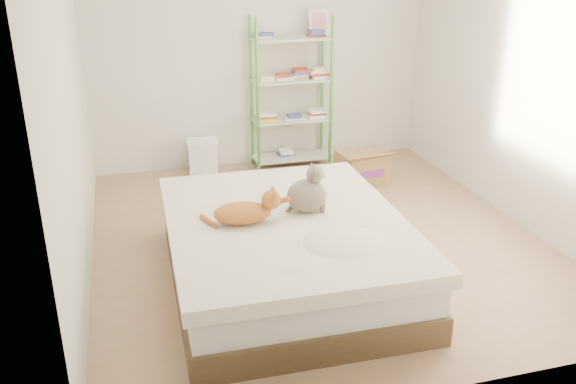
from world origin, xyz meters
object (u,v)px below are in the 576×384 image
object	(u,v)px
bed	(286,251)
grey_cat	(307,189)
cardboard_box	(362,167)
shelf_unit	(292,92)
white_bin	(203,157)
orange_cat	(242,210)

from	to	relation	value
bed	grey_cat	size ratio (longest dim) A/B	5.94
grey_cat	cardboard_box	size ratio (longest dim) A/B	0.68
grey_cat	shelf_unit	size ratio (longest dim) A/B	0.21
bed	cardboard_box	bearing A→B (deg)	54.51
shelf_unit	cardboard_box	world-z (taller)	shelf_unit
white_bin	grey_cat	bearing A→B (deg)	-79.65
bed	orange_cat	world-z (taller)	orange_cat
white_bin	shelf_unit	bearing A→B (deg)	1.72
grey_cat	shelf_unit	xyz separation A→B (m)	(0.59, 2.49, 0.14)
shelf_unit	white_bin	world-z (taller)	shelf_unit
orange_cat	white_bin	distance (m)	2.57
orange_cat	white_bin	xyz separation A→B (m)	(0.06, 2.54, -0.44)
bed	white_bin	xyz separation A→B (m)	(-0.27, 2.54, -0.07)
orange_cat	cardboard_box	world-z (taller)	orange_cat
bed	shelf_unit	size ratio (longest dim) A/B	1.24
bed	orange_cat	size ratio (longest dim) A/B	4.38
orange_cat	shelf_unit	world-z (taller)	shelf_unit
grey_cat	cardboard_box	distance (m)	2.16
orange_cat	shelf_unit	bearing A→B (deg)	73.56
white_bin	cardboard_box	bearing A→B (deg)	-24.27
cardboard_box	white_bin	xyz separation A→B (m)	(-1.61, 0.73, 0.02)
shelf_unit	cardboard_box	size ratio (longest dim) A/B	3.26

